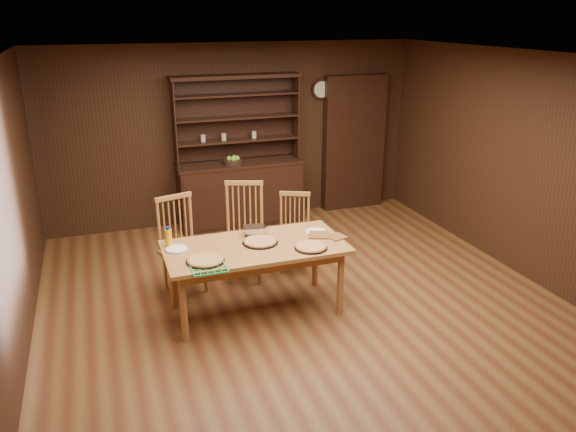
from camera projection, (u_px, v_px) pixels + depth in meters
name	position (u px, v px, depth m)	size (l,w,h in m)	color
floor	(307.00, 308.00, 6.03)	(6.00, 6.00, 0.00)	brown
room_shell	(309.00, 166.00, 5.49)	(6.00, 6.00, 6.00)	beige
china_hutch	(240.00, 185.00, 8.27)	(1.84, 0.52, 2.17)	black
doorway	(354.00, 143.00, 8.83)	(1.00, 0.18, 2.10)	black
wall_clock	(321.00, 89.00, 8.42)	(0.30, 0.05, 0.30)	black
dining_table	(255.00, 253.00, 5.75)	(1.84, 0.92, 0.75)	#B7783F
chair_left	(180.00, 241.00, 6.27)	(0.55, 0.53, 1.10)	#BC8540
chair_center	(244.00, 227.00, 6.61)	(0.59, 0.58, 1.14)	#BC8540
chair_right	(294.00, 229.00, 6.82)	(0.51, 0.50, 0.96)	#BC8540
pizza_left	(205.00, 260.00, 5.34)	(0.37, 0.37, 0.04)	black
pizza_right	(311.00, 247.00, 5.65)	(0.34, 0.34, 0.04)	black
pizza_center	(260.00, 242.00, 5.78)	(0.37, 0.37, 0.04)	black
cooling_rack	(208.00, 267.00, 5.23)	(0.32, 0.32, 0.01)	#0DAB56
plate_left	(177.00, 249.00, 5.62)	(0.23, 0.23, 0.02)	white
plate_right	(316.00, 232.00, 6.06)	(0.23, 0.23, 0.02)	white
foil_dish	(255.00, 231.00, 5.99)	(0.23, 0.17, 0.09)	silver
juice_bottle	(168.00, 237.00, 5.67)	(0.07, 0.07, 0.21)	#FFAF0D
pot_holder_a	(337.00, 237.00, 5.93)	(0.18, 0.18, 0.01)	red
pot_holder_b	(319.00, 235.00, 5.97)	(0.21, 0.21, 0.02)	red
fruit_bowl	(233.00, 161.00, 8.04)	(0.28, 0.28, 0.12)	black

